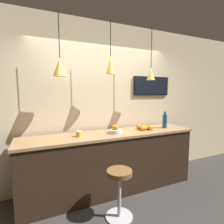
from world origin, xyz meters
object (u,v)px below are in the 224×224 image
object	(u,v)px
spread_jar	(79,134)
mounted_tv	(151,86)
bar_stool	(119,186)
fruit_bowl	(115,130)
juice_bottle	(165,121)

from	to	relation	value
spread_jar	mounted_tv	distance (m)	1.81
spread_jar	bar_stool	bearing A→B (deg)	-59.23
mounted_tv	bar_stool	bearing A→B (deg)	-140.23
bar_stool	fruit_bowl	distance (m)	0.90
fruit_bowl	spread_jar	bearing A→B (deg)	-179.91
fruit_bowl	juice_bottle	distance (m)	1.03
spread_jar	juice_bottle	bearing A→B (deg)	0.00
juice_bottle	spread_jar	distance (m)	1.64
fruit_bowl	mounted_tv	bearing A→B (deg)	21.57
fruit_bowl	mounted_tv	xyz separation A→B (m)	(0.99, 0.39, 0.75)
bar_stool	fruit_bowl	bearing A→B (deg)	69.62
fruit_bowl	spread_jar	world-z (taller)	fruit_bowl
juice_bottle	bar_stool	bearing A→B (deg)	-153.52
bar_stool	juice_bottle	bearing A→B (deg)	26.48
bar_stool	juice_bottle	distance (m)	1.56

